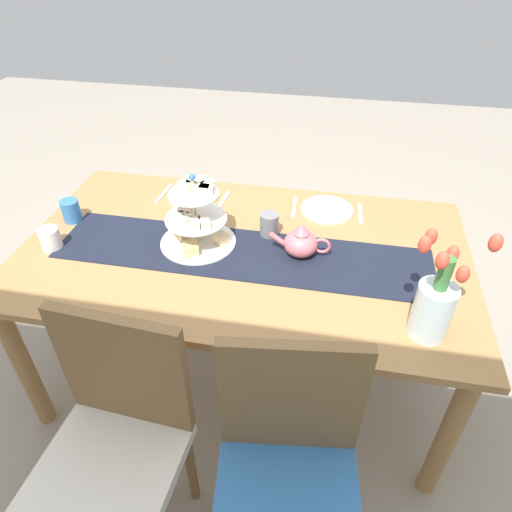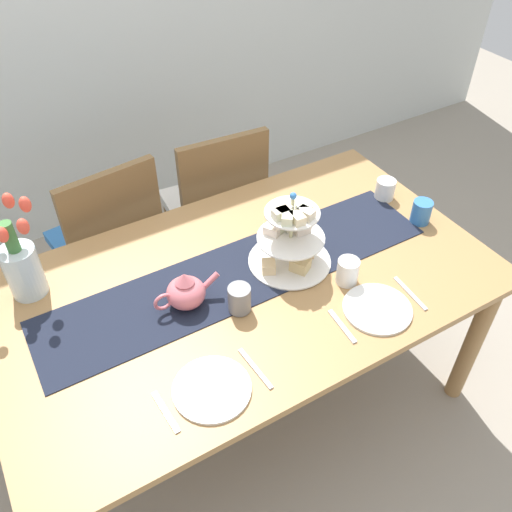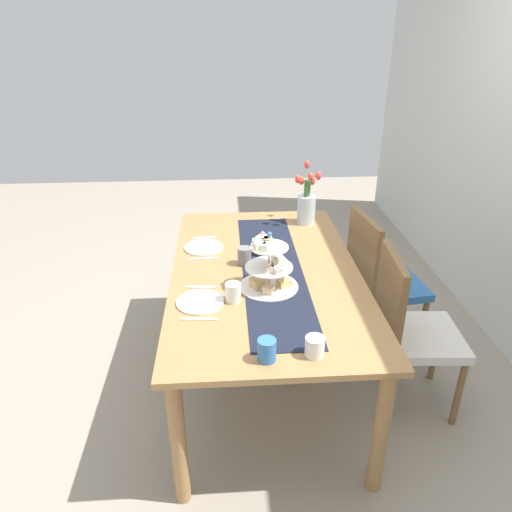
{
  "view_description": "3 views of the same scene",
  "coord_description": "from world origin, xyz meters",
  "px_view_note": "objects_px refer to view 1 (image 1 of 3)",
  "views": [
    {
      "loc": [
        -0.32,
        1.41,
        1.81
      ],
      "look_at": [
        -0.06,
        0.07,
        0.75
      ],
      "focal_mm": 32.25,
      "sensor_mm": 36.0,
      "label": 1
    },
    {
      "loc": [
        -0.64,
        -1.17,
        2.06
      ],
      "look_at": [
        0.08,
        0.07,
        0.75
      ],
      "focal_mm": 37.69,
      "sensor_mm": 36.0,
      "label": 2
    },
    {
      "loc": [
        2.29,
        -0.21,
        1.96
      ],
      "look_at": [
        -0.06,
        -0.05,
        0.79
      ],
      "focal_mm": 33.75,
      "sensor_mm": 36.0,
      "label": 3
    }
  ],
  "objects_px": {
    "fork_right": "(224,200)",
    "teapot": "(301,242)",
    "fork_left": "(360,213)",
    "knife_right": "(164,194)",
    "tiered_cake_stand": "(196,221)",
    "cream_jug": "(50,238)",
    "dinner_plate_right": "(194,196)",
    "mug_orange": "(71,211)",
    "dining_table": "(244,266)",
    "mug_white_text": "(183,206)",
    "chair_right": "(115,437)",
    "dinner_plate_left": "(327,209)",
    "chair_left": "(288,469)",
    "mug_grey": "(269,224)",
    "knife_left": "(294,207)",
    "tulip_vase": "(435,302)"
  },
  "relations": [
    {
      "from": "dining_table",
      "to": "mug_white_text",
      "type": "relative_size",
      "value": 18.44
    },
    {
      "from": "tiered_cake_stand",
      "to": "fork_right",
      "type": "height_order",
      "value": "tiered_cake_stand"
    },
    {
      "from": "fork_right",
      "to": "dinner_plate_right",
      "type": "bearing_deg",
      "value": 0.0
    },
    {
      "from": "fork_left",
      "to": "knife_left",
      "type": "distance_m",
      "value": 0.29
    },
    {
      "from": "teapot",
      "to": "mug_white_text",
      "type": "relative_size",
      "value": 2.51
    },
    {
      "from": "teapot",
      "to": "knife_right",
      "type": "distance_m",
      "value": 0.76
    },
    {
      "from": "chair_left",
      "to": "cream_jug",
      "type": "height_order",
      "value": "chair_left"
    },
    {
      "from": "dining_table",
      "to": "chair_right",
      "type": "bearing_deg",
      "value": 70.96
    },
    {
      "from": "mug_white_text",
      "to": "mug_orange",
      "type": "xyz_separation_m",
      "value": [
        0.46,
        0.12,
        0.0
      ]
    },
    {
      "from": "tiered_cake_stand",
      "to": "teapot",
      "type": "bearing_deg",
      "value": -179.84
    },
    {
      "from": "dining_table",
      "to": "fork_right",
      "type": "distance_m",
      "value": 0.39
    },
    {
      "from": "chair_right",
      "to": "tiered_cake_stand",
      "type": "bearing_deg",
      "value": -95.32
    },
    {
      "from": "fork_left",
      "to": "dinner_plate_right",
      "type": "xyz_separation_m",
      "value": [
        0.76,
        0.0,
        0.0
      ]
    },
    {
      "from": "cream_jug",
      "to": "knife_left",
      "type": "bearing_deg",
      "value": -152.15
    },
    {
      "from": "chair_left",
      "to": "mug_grey",
      "type": "bearing_deg",
      "value": -76.59
    },
    {
      "from": "dinner_plate_right",
      "to": "mug_white_text",
      "type": "height_order",
      "value": "mug_white_text"
    },
    {
      "from": "fork_right",
      "to": "tiered_cake_stand",
      "type": "bearing_deg",
      "value": 86.64
    },
    {
      "from": "mug_orange",
      "to": "dinner_plate_right",
      "type": "bearing_deg",
      "value": -147.9
    },
    {
      "from": "teapot",
      "to": "mug_white_text",
      "type": "distance_m",
      "value": 0.56
    },
    {
      "from": "tulip_vase",
      "to": "fork_right",
      "type": "relative_size",
      "value": 2.66
    },
    {
      "from": "cream_jug",
      "to": "dinner_plate_right",
      "type": "xyz_separation_m",
      "value": [
        -0.43,
        -0.48,
        -0.04
      ]
    },
    {
      "from": "chair_left",
      "to": "tulip_vase",
      "type": "distance_m",
      "value": 0.66
    },
    {
      "from": "tiered_cake_stand",
      "to": "mug_white_text",
      "type": "relative_size",
      "value": 3.2
    },
    {
      "from": "teapot",
      "to": "knife_right",
      "type": "relative_size",
      "value": 1.4
    },
    {
      "from": "knife_left",
      "to": "dinner_plate_left",
      "type": "bearing_deg",
      "value": 180.0
    },
    {
      "from": "knife_right",
      "to": "tiered_cake_stand",
      "type": "bearing_deg",
      "value": 128.11
    },
    {
      "from": "cream_jug",
      "to": "dinner_plate_right",
      "type": "relative_size",
      "value": 0.37
    },
    {
      "from": "chair_left",
      "to": "knife_right",
      "type": "xyz_separation_m",
      "value": [
        0.74,
        -1.08,
        0.23
      ]
    },
    {
      "from": "chair_right",
      "to": "dinner_plate_left",
      "type": "xyz_separation_m",
      "value": [
        -0.56,
        -1.08,
        0.23
      ]
    },
    {
      "from": "knife_right",
      "to": "chair_left",
      "type": "bearing_deg",
      "value": 124.45
    },
    {
      "from": "tulip_vase",
      "to": "knife_right",
      "type": "relative_size",
      "value": 2.34
    },
    {
      "from": "dining_table",
      "to": "cream_jug",
      "type": "bearing_deg",
      "value": 10.22
    },
    {
      "from": "tiered_cake_stand",
      "to": "teapot",
      "type": "relative_size",
      "value": 1.28
    },
    {
      "from": "dining_table",
      "to": "tiered_cake_stand",
      "type": "relative_size",
      "value": 5.76
    },
    {
      "from": "dining_table",
      "to": "chair_left",
      "type": "height_order",
      "value": "chair_left"
    },
    {
      "from": "tiered_cake_stand",
      "to": "knife_left",
      "type": "height_order",
      "value": "tiered_cake_stand"
    },
    {
      "from": "dinner_plate_left",
      "to": "tulip_vase",
      "type": "bearing_deg",
      "value": 117.97
    },
    {
      "from": "mug_white_text",
      "to": "chair_left",
      "type": "bearing_deg",
      "value": 122.67
    },
    {
      "from": "knife_right",
      "to": "fork_right",
      "type": "bearing_deg",
      "value": 180.0
    },
    {
      "from": "cream_jug",
      "to": "dinner_plate_left",
      "type": "xyz_separation_m",
      "value": [
        -1.05,
        -0.48,
        -0.04
      ]
    },
    {
      "from": "knife_left",
      "to": "chair_right",
      "type": "bearing_deg",
      "value": 69.05
    },
    {
      "from": "knife_right",
      "to": "dinner_plate_left",
      "type": "bearing_deg",
      "value": 180.0
    },
    {
      "from": "fork_left",
      "to": "knife_right",
      "type": "bearing_deg",
      "value": 0.0
    },
    {
      "from": "mug_grey",
      "to": "mug_orange",
      "type": "relative_size",
      "value": 1.0
    },
    {
      "from": "mug_white_text",
      "to": "tulip_vase",
      "type": "bearing_deg",
      "value": 152.12
    },
    {
      "from": "mug_white_text",
      "to": "cream_jug",
      "type": "bearing_deg",
      "value": 35.79
    },
    {
      "from": "dinner_plate_right",
      "to": "mug_orange",
      "type": "relative_size",
      "value": 2.42
    },
    {
      "from": "tiered_cake_stand",
      "to": "mug_white_text",
      "type": "height_order",
      "value": "tiered_cake_stand"
    },
    {
      "from": "fork_right",
      "to": "teapot",
      "type": "bearing_deg",
      "value": 138.57
    },
    {
      "from": "teapot",
      "to": "mug_white_text",
      "type": "xyz_separation_m",
      "value": [
        0.53,
        -0.18,
        -0.01
      ]
    }
  ]
}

